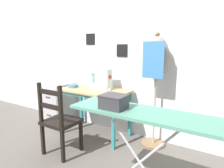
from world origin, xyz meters
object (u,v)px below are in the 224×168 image
at_px(filing_cabinet, 59,103).
at_px(ironing_board, 141,117).
at_px(sewing_machine, 102,79).
at_px(thread_spool_near_machine, 110,90).
at_px(wooden_chair, 59,121).
at_px(scissors, 109,95).
at_px(dress_form, 156,65).
at_px(fabric_bowl, 73,86).
at_px(storage_box, 114,101).

height_order(filing_cabinet, ironing_board, ironing_board).
relative_size(sewing_machine, thread_spool_near_machine, 8.41).
bearing_deg(wooden_chair, ironing_board, -12.59).
height_order(thread_spool_near_machine, ironing_board, ironing_board).
bearing_deg(ironing_board, scissors, 136.34).
xyz_separation_m(thread_spool_near_machine, wooden_chair, (-0.30, -0.68, -0.30)).
xyz_separation_m(scissors, wooden_chair, (-0.41, -0.48, -0.28)).
relative_size(scissors, dress_form, 0.07).
xyz_separation_m(filing_cabinet, dress_form, (1.70, 0.07, 0.75)).
xyz_separation_m(fabric_bowl, filing_cabinet, (-0.47, 0.13, -0.38)).
bearing_deg(fabric_bowl, scissors, -10.65).
relative_size(filing_cabinet, dress_form, 0.47).
distance_m(fabric_bowl, filing_cabinet, 0.61).
distance_m(sewing_machine, storage_box, 1.37).
bearing_deg(dress_form, filing_cabinet, -177.52).
relative_size(sewing_machine, wooden_chair, 0.38).
height_order(wooden_chair, filing_cabinet, wooden_chair).
relative_size(wooden_chair, dress_form, 0.61).
relative_size(wooden_chair, ironing_board, 0.79).
bearing_deg(scissors, filing_cabinet, 167.32).
distance_m(filing_cabinet, storage_box, 2.13).
bearing_deg(filing_cabinet, fabric_bowl, -15.83).
height_order(fabric_bowl, scissors, fabric_bowl).
xyz_separation_m(filing_cabinet, storage_box, (1.76, -1.06, 0.55)).
height_order(ironing_board, storage_box, storage_box).
xyz_separation_m(sewing_machine, thread_spool_near_machine, (0.19, -0.08, -0.12)).
xyz_separation_m(fabric_bowl, scissors, (0.74, -0.14, -0.02)).
xyz_separation_m(thread_spool_near_machine, storage_box, (0.67, -0.99, 0.18)).
height_order(thread_spool_near_machine, dress_form, dress_form).
bearing_deg(storage_box, thread_spool_near_machine, 124.08).
bearing_deg(sewing_machine, filing_cabinet, -179.41).
bearing_deg(scissors, thread_spool_near_machine, 119.16).
height_order(sewing_machine, thread_spool_near_machine, sewing_machine).
relative_size(filing_cabinet, storage_box, 3.44).
xyz_separation_m(scissors, dress_form, (0.50, 0.34, 0.39)).
bearing_deg(storage_box, sewing_machine, 128.73).
distance_m(scissors, wooden_chair, 0.69).
bearing_deg(storage_box, scissors, 125.24).
xyz_separation_m(thread_spool_near_machine, ironing_board, (0.89, -0.94, 0.08)).
bearing_deg(ironing_board, thread_spool_near_machine, 133.34).
bearing_deg(storage_box, ironing_board, 12.36).
distance_m(fabric_bowl, dress_form, 1.30).
xyz_separation_m(dress_form, storage_box, (0.06, -1.13, -0.20)).
distance_m(fabric_bowl, ironing_board, 1.75).
distance_m(scissors, dress_form, 0.72).
height_order(thread_spool_near_machine, wooden_chair, wooden_chair).
bearing_deg(dress_form, sewing_machine, -175.37).
distance_m(thread_spool_near_machine, filing_cabinet, 1.15).
xyz_separation_m(fabric_bowl, storage_box, (1.29, -0.93, 0.17)).
height_order(sewing_machine, fabric_bowl, sewing_machine).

